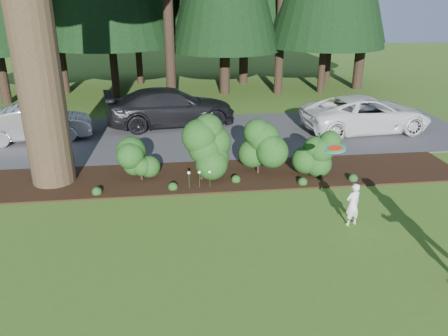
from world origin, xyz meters
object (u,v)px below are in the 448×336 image
at_px(car_white_suv, 366,114).
at_px(car_dark_suv, 171,107).
at_px(frisbee, 335,149).
at_px(car_silver_wagon, 36,123).
at_px(child, 353,204).

distance_m(car_white_suv, car_dark_suv, 8.06).
relative_size(car_white_suv, car_dark_suv, 0.96).
bearing_deg(frisbee, car_dark_suv, 113.50).
height_order(car_silver_wagon, car_white_suv, car_white_suv).
relative_size(car_dark_suv, child, 4.95).
height_order(child, frisbee, frisbee).
bearing_deg(car_silver_wagon, frisbee, -139.27).
xyz_separation_m(car_silver_wagon, child, (9.43, -7.78, -0.14)).
xyz_separation_m(car_white_suv, car_dark_suv, (-7.85, 1.81, 0.07)).
distance_m(car_white_suv, child, 8.20).
bearing_deg(car_silver_wagon, car_white_suv, -101.36).
distance_m(car_dark_suv, frisbee, 9.73).
height_order(car_silver_wagon, frisbee, frisbee).
distance_m(car_silver_wagon, frisbee, 11.73).
height_order(car_white_suv, frisbee, frisbee).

